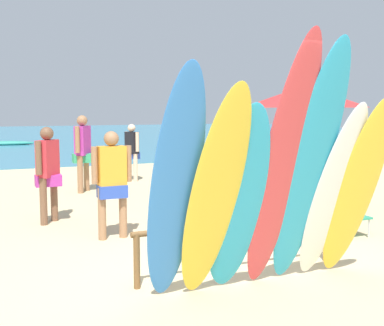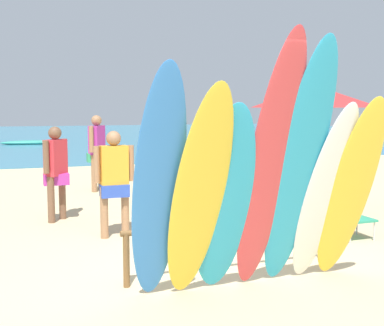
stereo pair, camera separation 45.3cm
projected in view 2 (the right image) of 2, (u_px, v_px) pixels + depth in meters
name	position (u px, v px, depth m)	size (l,w,h in m)	color
ground	(83.00, 159.00, 18.84)	(60.00, 60.00, 0.00)	#D3BC8C
ocean_water	(52.00, 135.00, 35.27)	(60.00, 40.00, 0.02)	teal
surfboard_rack	(232.00, 234.00, 5.65)	(2.58, 0.07, 0.62)	brown
surfboard_blue_0	(158.00, 190.00, 4.56)	(0.48, 0.07, 2.47)	#337AD1
surfboard_yellow_1	(199.00, 197.00, 4.67)	(0.54, 0.06, 2.31)	yellow
surfboard_teal_2	(224.00, 202.00, 4.86)	(0.57, 0.07, 2.09)	#289EC6
surfboard_red_3	(269.00, 168.00, 4.85)	(0.48, 0.07, 2.79)	#D13D42
surfboard_teal_4	(298.00, 170.00, 4.97)	(0.51, 0.08, 2.74)	#289EC6
surfboard_white_5	(324.00, 196.00, 5.20)	(0.49, 0.07, 2.11)	white
surfboard_yellow_6	(350.00, 192.00, 5.26)	(0.51, 0.06, 2.19)	yellow
beachgoer_midbeach	(56.00, 167.00, 8.34)	(0.42, 0.49, 1.61)	brown
beachgoer_photographing	(148.00, 148.00, 13.14)	(0.39, 0.54, 1.50)	beige
beachgoer_near_rack	(114.00, 176.00, 7.26)	(0.60, 0.25, 1.58)	#9E704C
beachgoer_by_water	(97.00, 147.00, 11.42)	(0.46, 0.57, 1.76)	#9E704C
beach_chair_red	(347.00, 208.00, 7.37)	(0.51, 0.66, 0.83)	#B7B7BC
beach_umbrella	(314.00, 96.00, 8.80)	(2.26, 2.26, 2.32)	silver
distant_boat	(31.00, 143.00, 26.29)	(3.15, 0.87, 0.25)	teal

